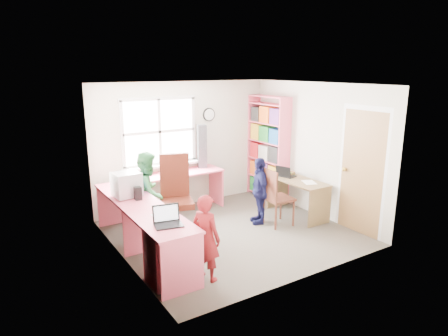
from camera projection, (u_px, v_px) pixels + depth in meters
name	position (u px, v px, depth m)	size (l,w,h in m)	color
room	(230.00, 160.00, 6.35)	(3.64, 3.44, 2.44)	#463F37
l_desk	(165.00, 230.00, 5.55)	(2.38, 2.95, 0.75)	#FF6581
right_desk	(298.00, 190.00, 7.24)	(0.55, 1.17, 0.67)	brown
bookshelf	(268.00, 150.00, 8.14)	(0.30, 1.02, 2.10)	#FF6581
swivel_chair	(176.00, 200.00, 6.45)	(0.76, 0.76, 1.29)	black
wooden_chair	(275.00, 195.00, 6.76)	(0.46, 0.46, 0.99)	#5D2D1F
crt_monitor	(127.00, 185.00, 5.97)	(0.41, 0.37, 0.38)	#ADACB1
laptop_left	(167.00, 220.00, 4.95)	(0.39, 0.35, 0.23)	black
laptop_right	(285.00, 174.00, 7.39)	(0.34, 0.37, 0.21)	black
speaker_a	(138.00, 193.00, 5.86)	(0.10, 0.10, 0.20)	black
speaker_b	(127.00, 187.00, 6.21)	(0.11, 0.11, 0.17)	black
cd_tower	(202.00, 146.00, 7.69)	(0.20, 0.19, 0.84)	black
game_box	(284.00, 173.00, 7.55)	(0.32, 0.32, 0.06)	red
paper_a	(162.00, 217.00, 5.21)	(0.22, 0.31, 0.00)	white
paper_b	(309.00, 182.00, 7.04)	(0.30, 0.34, 0.00)	white
potted_plant	(169.00, 166.00, 7.24)	(0.18, 0.14, 0.32)	#347930
person_red	(206.00, 238.00, 5.01)	(0.41, 0.27, 1.14)	maroon
person_green	(149.00, 193.00, 6.47)	(0.66, 0.51, 1.35)	#327D3F
person_navy	(259.00, 191.00, 6.87)	(0.68, 0.28, 1.17)	#12133A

